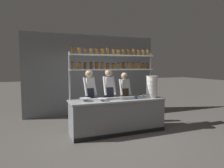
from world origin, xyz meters
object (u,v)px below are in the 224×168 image
at_px(prep_bowl_near_left, 85,100).
at_px(spice_shelf_unit, 113,63).
at_px(chef_center, 109,93).
at_px(container_stack, 152,87).
at_px(chef_right, 124,94).
at_px(chef_left, 89,94).
at_px(prep_bowl_center_front, 102,100).
at_px(serving_cup_by_board, 144,96).
at_px(serving_cup_front, 136,97).

bearing_deg(prep_bowl_near_left, spice_shelf_unit, 18.52).
xyz_separation_m(chef_center, container_stack, (1.06, -0.65, 0.22)).
height_order(spice_shelf_unit, prep_bowl_near_left, spice_shelf_unit).
relative_size(chef_center, prep_bowl_near_left, 5.92).
bearing_deg(chef_right, spice_shelf_unit, -139.92).
distance_m(spice_shelf_unit, prep_bowl_near_left, 1.34).
bearing_deg(spice_shelf_unit, chef_center, 103.02).
distance_m(chef_right, prep_bowl_near_left, 1.69).
xyz_separation_m(chef_right, container_stack, (0.43, -0.92, 0.31)).
height_order(chef_left, container_stack, chef_left).
distance_m(chef_left, container_stack, 1.83).
xyz_separation_m(chef_right, prep_bowl_center_front, (-1.08, -0.94, 0.04)).
bearing_deg(chef_center, prep_bowl_center_front, -121.52).
bearing_deg(serving_cup_by_board, container_stack, -39.90).
bearing_deg(serving_cup_front, prep_bowl_center_front, 179.44).
bearing_deg(chef_center, spice_shelf_unit, -74.96).
distance_m(chef_left, serving_cup_front, 1.40).
distance_m(spice_shelf_unit, prep_bowl_center_front, 1.15).
relative_size(container_stack, serving_cup_by_board, 7.31).
distance_m(chef_left, prep_bowl_center_front, 0.87).
distance_m(chef_right, serving_cup_front, 0.96).
distance_m(chef_right, prep_bowl_center_front, 1.43).
bearing_deg(prep_bowl_near_left, chef_center, 31.80).
bearing_deg(chef_left, container_stack, -36.91).
xyz_separation_m(container_stack, prep_bowl_center_front, (-1.51, -0.02, -0.27)).
relative_size(spice_shelf_unit, prep_bowl_near_left, 8.58).
bearing_deg(prep_bowl_center_front, chef_center, 56.47).
bearing_deg(serving_cup_by_board, chef_left, 154.09).
height_order(container_stack, prep_bowl_near_left, container_stack).
relative_size(chef_center, serving_cup_front, 17.99).
distance_m(chef_right, serving_cup_by_board, 0.81).
distance_m(spice_shelf_unit, chef_left, 1.17).
height_order(chef_left, serving_cup_front, chef_left).
distance_m(spice_shelf_unit, chef_right, 1.24).
distance_m(chef_center, container_stack, 1.27).
xyz_separation_m(chef_left, chef_center, (0.55, -0.19, 0.02)).
bearing_deg(spice_shelf_unit, serving_cup_by_board, -18.36).
xyz_separation_m(prep_bowl_near_left, serving_cup_by_board, (1.75, 0.03, 0.00)).
xyz_separation_m(spice_shelf_unit, chef_center, (-0.05, 0.23, -0.89)).
xyz_separation_m(chef_left, prep_bowl_center_front, (0.10, -0.87, -0.03)).
relative_size(chef_left, serving_cup_front, 17.67).
bearing_deg(chef_center, chef_left, 162.66).
xyz_separation_m(prep_bowl_near_left, serving_cup_front, (1.41, -0.15, 0.01)).
bearing_deg(serving_cup_front, prep_bowl_near_left, 173.93).
xyz_separation_m(chef_center, prep_bowl_center_front, (-0.45, -0.67, -0.05)).
relative_size(prep_bowl_near_left, prep_bowl_center_front, 1.13).
height_order(spice_shelf_unit, chef_left, spice_shelf_unit).
xyz_separation_m(spice_shelf_unit, serving_cup_by_board, (0.83, -0.28, -0.93)).
relative_size(chef_center, serving_cup_by_board, 20.53).
height_order(chef_left, prep_bowl_center_front, chef_left).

